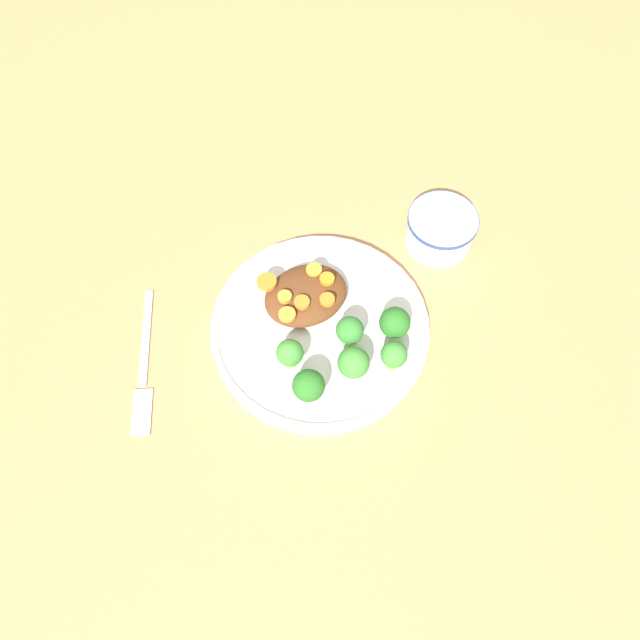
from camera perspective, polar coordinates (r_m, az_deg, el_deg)
The scene contains 18 objects.
ground_plane at distance 0.83m, azimuth -0.00°, elevation -1.08°, with size 4.00×4.00×0.00m, color tan.
plate at distance 0.82m, azimuth -0.00°, elevation -0.69°, with size 0.29×0.29×0.02m.
dip_bowl at distance 0.90m, azimuth 10.99°, elevation 8.24°, with size 0.10×0.10×0.05m.
stew_mound at distance 0.82m, azimuth -1.28°, elevation 2.29°, with size 0.09×0.11×0.03m, color #5B3319.
broccoli_floret_0 at distance 0.79m, azimuth 6.84°, elevation -0.26°, with size 0.04×0.04×0.05m.
broccoli_floret_1 at distance 0.76m, azimuth 3.08°, elevation -3.97°, with size 0.04×0.04×0.05m.
broccoli_floret_2 at distance 0.78m, azimuth 2.72°, elevation -1.05°, with size 0.04×0.04×0.05m.
broccoli_floret_3 at distance 0.75m, azimuth -1.05°, elevation -6.05°, with size 0.04×0.04×0.05m.
broccoli_floret_4 at distance 0.77m, azimuth 6.76°, elevation -3.23°, with size 0.03×0.03×0.05m.
broccoli_floret_5 at distance 0.77m, azimuth -2.77°, elevation -3.09°, with size 0.03×0.03×0.05m.
carrot_slice_0 at distance 0.79m, azimuth -1.66°, elevation 1.62°, with size 0.02×0.02×0.01m, color orange.
carrot_slice_1 at distance 0.80m, azimuth 0.66°, elevation 1.87°, with size 0.02×0.02×0.01m, color orange.
carrot_slice_2 at distance 0.81m, azimuth 0.65°, elevation 3.76°, with size 0.02×0.02×0.01m, color orange.
carrot_slice_3 at distance 0.80m, azimuth -3.24°, elevation 2.13°, with size 0.02×0.02×0.01m, color orange.
carrot_slice_4 at distance 0.82m, azimuth -0.56°, elevation 4.62°, with size 0.02×0.02×0.00m, color orange.
carrot_slice_5 at distance 0.81m, azimuth -4.91°, elevation 3.49°, with size 0.03×0.03×0.01m, color orange.
carrot_slice_6 at distance 0.79m, azimuth -3.02°, elevation 0.51°, with size 0.02×0.02×0.00m, color orange.
fork at distance 0.84m, azimuth -15.87°, elevation -4.56°, with size 0.19×0.10×0.01m.
Camera 1 is at (-0.34, 0.17, 0.74)m, focal length 35.00 mm.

